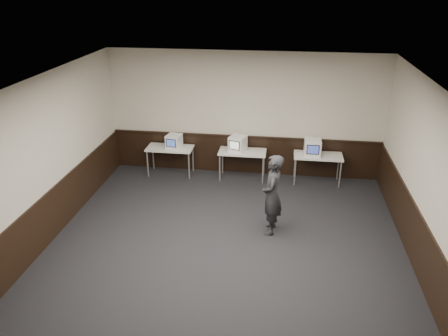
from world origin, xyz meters
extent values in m
plane|color=black|center=(0.00, 0.00, 0.00)|extent=(8.00, 8.00, 0.00)
plane|color=white|center=(0.00, 0.00, 3.20)|extent=(8.00, 8.00, 0.00)
plane|color=beige|center=(0.00, 4.00, 1.60)|extent=(7.00, 0.00, 7.00)
plane|color=beige|center=(-3.50, 0.00, 1.60)|extent=(0.00, 8.00, 8.00)
plane|color=beige|center=(3.50, 0.00, 1.60)|extent=(0.00, 8.00, 8.00)
cube|color=black|center=(0.00, 3.98, 0.50)|extent=(6.98, 0.04, 1.00)
cube|color=black|center=(-3.48, 0.00, 0.50)|extent=(0.04, 7.98, 1.00)
cube|color=black|center=(3.48, 0.00, 0.50)|extent=(0.04, 7.98, 1.00)
cube|color=black|center=(0.00, 3.96, 1.02)|extent=(6.98, 0.06, 0.04)
cube|color=silver|center=(-1.90, 3.60, 0.73)|extent=(1.20, 0.60, 0.04)
cylinder|color=#999999|center=(-2.45, 3.35, 0.35)|extent=(0.04, 0.04, 0.71)
cylinder|color=#999999|center=(-1.35, 3.35, 0.35)|extent=(0.04, 0.04, 0.71)
cylinder|color=#999999|center=(-2.45, 3.85, 0.35)|extent=(0.04, 0.04, 0.71)
cylinder|color=#999999|center=(-1.35, 3.85, 0.35)|extent=(0.04, 0.04, 0.71)
cube|color=silver|center=(0.00, 3.60, 0.73)|extent=(1.20, 0.60, 0.04)
cylinder|color=#999999|center=(-0.55, 3.35, 0.35)|extent=(0.04, 0.04, 0.71)
cylinder|color=#999999|center=(0.55, 3.35, 0.35)|extent=(0.04, 0.04, 0.71)
cylinder|color=#999999|center=(-0.55, 3.85, 0.35)|extent=(0.04, 0.04, 0.71)
cylinder|color=#999999|center=(0.55, 3.85, 0.35)|extent=(0.04, 0.04, 0.71)
cube|color=silver|center=(1.90, 3.60, 0.73)|extent=(1.20, 0.60, 0.04)
cylinder|color=#999999|center=(1.35, 3.35, 0.35)|extent=(0.04, 0.04, 0.71)
cylinder|color=#999999|center=(2.45, 3.35, 0.35)|extent=(0.04, 0.04, 0.71)
cylinder|color=#999999|center=(1.35, 3.85, 0.35)|extent=(0.04, 0.04, 0.71)
cylinder|color=#999999|center=(2.45, 3.85, 0.35)|extent=(0.04, 0.04, 0.71)
cube|color=white|center=(-1.78, 3.60, 0.93)|extent=(0.41, 0.43, 0.36)
cube|color=black|center=(-1.81, 3.41, 0.95)|extent=(0.26, 0.06, 0.21)
cube|color=#3955AB|center=(-1.81, 3.40, 0.95)|extent=(0.23, 0.04, 0.18)
cube|color=white|center=(-0.13, 3.63, 0.94)|extent=(0.49, 0.50, 0.38)
cube|color=black|center=(-0.19, 3.44, 0.96)|extent=(0.28, 0.10, 0.23)
cube|color=beige|center=(-0.19, 3.43, 0.96)|extent=(0.24, 0.08, 0.19)
cube|color=white|center=(1.74, 3.59, 0.95)|extent=(0.41, 0.43, 0.41)
cube|color=black|center=(1.74, 3.38, 0.97)|extent=(0.31, 0.02, 0.24)
cube|color=#35439E|center=(1.74, 3.37, 0.97)|extent=(0.27, 0.01, 0.20)
imported|color=black|center=(0.84, 1.10, 0.85)|extent=(0.44, 0.64, 1.69)
camera|label=1|loc=(0.96, -6.69, 4.88)|focal=35.00mm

